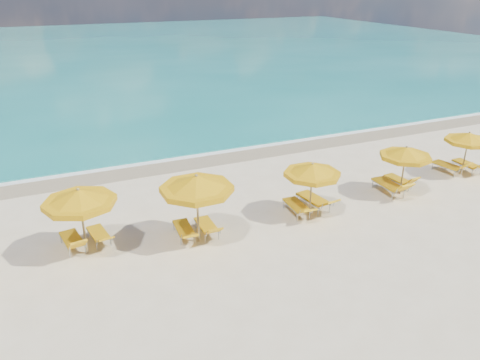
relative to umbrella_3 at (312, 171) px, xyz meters
name	(u,v)px	position (x,y,z in m)	size (l,w,h in m)	color
ground_plane	(256,224)	(-2.20, 0.18, -1.86)	(120.00, 120.00, 0.00)	beige
ocean	(88,53)	(-2.20, 48.18, -1.86)	(120.00, 80.00, 0.30)	#157974
wet_sand_band	(193,160)	(-2.20, 7.58, -1.86)	(120.00, 2.60, 0.01)	tan
foam_line	(188,155)	(-2.20, 8.38, -1.86)	(120.00, 1.20, 0.03)	white
whitecap_near	(54,124)	(-8.20, 17.18, -1.86)	(14.00, 0.36, 0.05)	white
whitecap_far	(219,84)	(5.80, 24.18, -1.86)	(18.00, 0.30, 0.05)	white
umbrella_1	(79,198)	(-8.22, 0.65, 0.17)	(2.42, 2.42, 2.38)	#A08550
umbrella_2	(197,184)	(-4.57, -0.14, 0.31)	(3.31, 3.31, 2.54)	#A08550
umbrella_3	(312,171)	(0.00, 0.00, 0.00)	(2.79, 2.79, 2.18)	#A08550
umbrella_4	(406,153)	(4.56, 0.13, -0.03)	(2.47, 2.47, 2.15)	#A08550
umbrella_5	(469,138)	(8.68, 0.65, -0.08)	(2.22, 2.22, 2.09)	#A08550
lounger_1_left	(73,243)	(-8.61, 1.11, -1.64)	(0.83, 1.77, 0.80)	#A5A8AD
lounger_1_right	(99,237)	(-7.73, 1.20, -1.66)	(0.78, 1.71, 0.65)	#A5A8AD
lounger_2_left	(184,232)	(-4.94, 0.35, -1.66)	(0.65, 1.75, 0.63)	#A5A8AD
lounger_2_right	(207,229)	(-4.13, 0.22, -1.65)	(0.59, 1.68, 0.73)	#A5A8AD
lounger_3_left	(297,209)	(-0.41, 0.27, -1.64)	(0.69, 1.85, 0.72)	#A5A8AD
lounger_3_right	(314,203)	(0.46, 0.42, -1.62)	(0.89, 2.03, 0.84)	#A5A8AD
lounger_4_left	(389,188)	(4.11, 0.33, -1.61)	(0.75, 2.00, 0.92)	#A5A8AD
lounger_4_right	(399,182)	(4.99, 0.72, -1.65)	(0.68, 1.63, 0.78)	#A5A8AD
lounger_5_left	(448,169)	(8.20, 1.05, -1.64)	(0.86, 1.82, 0.83)	#A5A8AD
lounger_5_right	(467,167)	(9.21, 0.83, -1.64)	(0.61, 1.74, 0.79)	#A5A8AD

